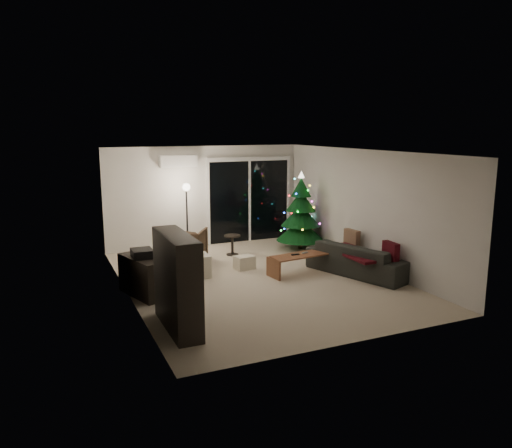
{
  "coord_description": "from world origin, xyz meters",
  "views": [
    {
      "loc": [
        -3.85,
        -8.65,
        2.95
      ],
      "look_at": [
        0.1,
        0.3,
        1.05
      ],
      "focal_mm": 35.0,
      "sensor_mm": 36.0,
      "label": 1
    }
  ],
  "objects_px": {
    "coffee_table": "(302,264)",
    "bookshelf": "(165,283)",
    "media_cabinet": "(143,276)",
    "christmas_tree": "(301,210)",
    "armchair": "(186,245)",
    "sofa": "(359,259)"
  },
  "relations": [
    {
      "from": "media_cabinet",
      "to": "coffee_table",
      "type": "bearing_deg",
      "value": -17.25
    },
    {
      "from": "media_cabinet",
      "to": "christmas_tree",
      "type": "bearing_deg",
      "value": 7.47
    },
    {
      "from": "bookshelf",
      "to": "armchair",
      "type": "xyz_separation_m",
      "value": [
        1.33,
        3.58,
        -0.34
      ]
    },
    {
      "from": "coffee_table",
      "to": "bookshelf",
      "type": "bearing_deg",
      "value": -159.7
    },
    {
      "from": "media_cabinet",
      "to": "sofa",
      "type": "xyz_separation_m",
      "value": [
        4.3,
        -0.45,
        -0.03
      ]
    },
    {
      "from": "media_cabinet",
      "to": "armchair",
      "type": "xyz_separation_m",
      "value": [
        1.33,
        1.89,
        0.03
      ]
    },
    {
      "from": "media_cabinet",
      "to": "armchair",
      "type": "distance_m",
      "value": 2.31
    },
    {
      "from": "christmas_tree",
      "to": "armchair",
      "type": "bearing_deg",
      "value": -178.95
    },
    {
      "from": "bookshelf",
      "to": "armchair",
      "type": "relative_size",
      "value": 1.73
    },
    {
      "from": "bookshelf",
      "to": "christmas_tree",
      "type": "bearing_deg",
      "value": 25.91
    },
    {
      "from": "armchair",
      "to": "sofa",
      "type": "relative_size",
      "value": 0.38
    },
    {
      "from": "media_cabinet",
      "to": "christmas_tree",
      "type": "relative_size",
      "value": 0.58
    },
    {
      "from": "coffee_table",
      "to": "christmas_tree",
      "type": "bearing_deg",
      "value": 54.48
    },
    {
      "from": "media_cabinet",
      "to": "sofa",
      "type": "height_order",
      "value": "media_cabinet"
    },
    {
      "from": "christmas_tree",
      "to": "coffee_table",
      "type": "bearing_deg",
      "value": -118.06
    },
    {
      "from": "armchair",
      "to": "sofa",
      "type": "bearing_deg",
      "value": 173.6
    },
    {
      "from": "armchair",
      "to": "christmas_tree",
      "type": "distance_m",
      "value": 2.97
    },
    {
      "from": "media_cabinet",
      "to": "bookshelf",
      "type": "bearing_deg",
      "value": -107.09
    },
    {
      "from": "armchair",
      "to": "christmas_tree",
      "type": "relative_size",
      "value": 0.43
    },
    {
      "from": "media_cabinet",
      "to": "armchair",
      "type": "height_order",
      "value": "armchair"
    },
    {
      "from": "bookshelf",
      "to": "media_cabinet",
      "type": "height_order",
      "value": "bookshelf"
    },
    {
      "from": "bookshelf",
      "to": "coffee_table",
      "type": "bearing_deg",
      "value": 13.08
    }
  ]
}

